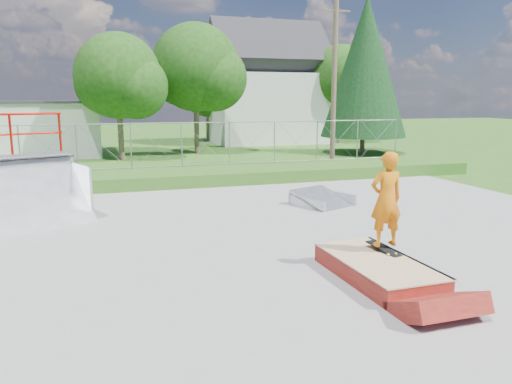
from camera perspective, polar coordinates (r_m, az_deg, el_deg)
ground at (r=10.69m, az=1.15°, el=-7.08°), size 120.00×120.00×0.00m
concrete_pad at (r=10.68m, az=1.15°, el=-6.98°), size 20.00×16.00×0.04m
grass_berm at (r=19.64m, az=-7.92°, el=1.75°), size 24.00×3.00×0.50m
grind_box at (r=9.42m, az=13.64°, el=-8.63°), size 1.30×2.64×0.39m
quarter_pipe at (r=14.26m, az=-24.91°, el=2.29°), size 3.52×3.27×2.85m
flat_bank_ramp at (r=15.40m, az=7.66°, el=-0.79°), size 1.94×1.99×0.45m
skateboard at (r=9.86m, az=14.40°, el=-6.33°), size 0.39×0.82×0.13m
skater at (r=9.64m, az=14.64°, el=-1.23°), size 0.66×0.44×1.79m
chain_link_fence at (r=20.48m, az=-8.50°, el=5.34°), size 20.00×0.06×1.80m
utility_building_flat at (r=32.01m, az=-26.43°, el=6.41°), size 10.00×6.00×3.00m
gable_house at (r=37.70m, az=1.23°, el=11.54°), size 8.40×6.08×8.94m
utility_pole at (r=24.19m, az=8.92°, el=12.30°), size 0.24×0.24×8.00m
tree_left_near at (r=27.52m, az=-14.94°, el=12.36°), size 4.76×4.48×6.65m
tree_center at (r=30.10m, az=-6.32°, el=13.63°), size 5.44×5.12×7.60m
tree_right_far at (r=37.81m, az=10.10°, el=12.45°), size 5.10×4.80×7.12m
tree_back_mid at (r=38.44m, az=-5.15°, el=11.18°), size 4.08×3.84×5.70m
conifer_tree at (r=30.77m, az=12.39°, el=13.76°), size 5.04×5.04×9.10m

